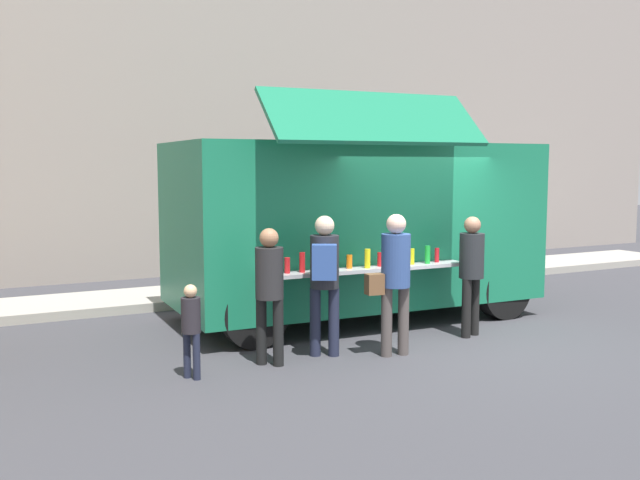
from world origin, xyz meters
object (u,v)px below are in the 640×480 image
at_px(customer_front_ordering, 394,272).
at_px(child_near_queue, 191,323).
at_px(food_truck_main, 355,223).
at_px(customer_rear_waiting, 269,284).
at_px(customer_mid_with_backpack, 324,271).
at_px(trash_bin, 462,254).
at_px(customer_extra_browsing, 471,265).

relative_size(customer_front_ordering, child_near_queue, 1.67).
height_order(food_truck_main, customer_rear_waiting, food_truck_main).
xyz_separation_m(food_truck_main, customer_mid_with_backpack, (-1.46, -1.80, -0.41)).
xyz_separation_m(customer_rear_waiting, child_near_queue, (-0.99, -0.11, -0.34)).
distance_m(trash_bin, child_near_queue, 8.30).
relative_size(customer_mid_with_backpack, child_near_queue, 1.65).
relative_size(customer_rear_waiting, child_near_queue, 1.54).
xyz_separation_m(customer_front_ordering, customer_extra_browsing, (1.50, 0.36, -0.05)).
bearing_deg(customer_front_ordering, customer_extra_browsing, -70.21).
distance_m(customer_mid_with_backpack, customer_extra_browsing, 2.30).
xyz_separation_m(food_truck_main, trash_bin, (3.93, 2.32, -0.98)).
bearing_deg(customer_rear_waiting, customer_front_ordering, -56.36).
bearing_deg(child_near_queue, customer_rear_waiting, -25.31).
relative_size(customer_front_ordering, customer_mid_with_backpack, 1.01).
distance_m(food_truck_main, customer_front_ordering, 2.28).
xyz_separation_m(food_truck_main, customer_front_ordering, (-0.66, -2.14, -0.43)).
distance_m(customer_front_ordering, customer_mid_with_backpack, 0.87).
bearing_deg(child_near_queue, trash_bin, -0.59).
bearing_deg(child_near_queue, customer_extra_browsing, -29.28).
relative_size(customer_extra_browsing, child_near_queue, 1.57).
xyz_separation_m(food_truck_main, child_near_queue, (-3.20, -1.93, -0.85)).
distance_m(customer_front_ordering, child_near_queue, 2.58).
relative_size(food_truck_main, customer_front_ordering, 3.13).
distance_m(customer_extra_browsing, child_near_queue, 4.06).
distance_m(food_truck_main, customer_mid_with_backpack, 2.35).
bearing_deg(customer_mid_with_backpack, food_truck_main, -11.32).
bearing_deg(trash_bin, customer_mid_with_backpack, -142.60).
xyz_separation_m(trash_bin, customer_front_ordering, (-4.59, -4.46, 0.55)).
distance_m(trash_bin, customer_extra_browsing, 5.16).
distance_m(customer_mid_with_backpack, child_near_queue, 1.80).
bearing_deg(food_truck_main, child_near_queue, -147.48).
bearing_deg(customer_front_ordering, customer_mid_with_backpack, 72.99).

